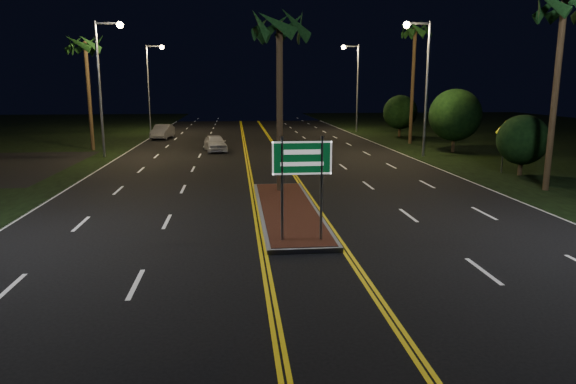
{
  "coord_description": "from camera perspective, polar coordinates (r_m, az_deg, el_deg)",
  "views": [
    {
      "loc": [
        -1.97,
        -12.28,
        4.81
      ],
      "look_at": [
        -0.54,
        1.68,
        1.9
      ],
      "focal_mm": 32.0,
      "sensor_mm": 36.0,
      "label": 1
    }
  ],
  "objects": [
    {
      "name": "streetlight_left_mid",
      "position": [
        37.31,
        -19.72,
        12.34
      ],
      "size": [
        1.91,
        0.44,
        9.0
      ],
      "color": "gray",
      "rests_on": "ground"
    },
    {
      "name": "streetlight_right_mid",
      "position": [
        36.53,
        14.66,
        12.67
      ],
      "size": [
        1.91,
        0.44,
        9.0
      ],
      "color": "gray",
      "rests_on": "ground"
    },
    {
      "name": "median_island",
      "position": [
        19.95,
        -0.03,
        -1.99
      ],
      "size": [
        2.25,
        10.25,
        0.17
      ],
      "color": "gray",
      "rests_on": "ground"
    },
    {
      "name": "shrub_near",
      "position": [
        30.63,
        24.62,
        5.29
      ],
      "size": [
        2.7,
        2.7,
        3.3
      ],
      "color": "#382819",
      "rests_on": "ground"
    },
    {
      "name": "car_near",
      "position": [
        38.91,
        -8.09,
        5.57
      ],
      "size": [
        2.57,
        4.6,
        1.45
      ],
      "primitive_type": "imported",
      "rotation": [
        0.0,
        0.0,
        0.17
      ],
      "color": "white",
      "rests_on": "ground"
    },
    {
      "name": "palm_median",
      "position": [
        23.0,
        -0.96,
        17.86
      ],
      "size": [
        2.4,
        2.4,
        8.3
      ],
      "color": "#382819",
      "rests_on": "ground"
    },
    {
      "name": "palm_right_near",
      "position": [
        26.78,
        28.36,
        17.67
      ],
      "size": [
        2.4,
        2.4,
        9.3
      ],
      "color": "#382819",
      "rests_on": "ground"
    },
    {
      "name": "ground",
      "position": [
        13.33,
        3.07,
        -9.45
      ],
      "size": [
        120.0,
        120.0,
        0.0
      ],
      "primitive_type": "plane",
      "color": "black",
      "rests_on": "ground"
    },
    {
      "name": "shrub_far",
      "position": [
        50.85,
        12.36,
        8.65
      ],
      "size": [
        3.24,
        3.24,
        3.96
      ],
      "color": "#382819",
      "rests_on": "ground"
    },
    {
      "name": "highway_sign",
      "position": [
        15.39,
        1.56,
        2.71
      ],
      "size": [
        1.8,
        0.08,
        3.2
      ],
      "color": "gray",
      "rests_on": "ground"
    },
    {
      "name": "streetlight_left_far",
      "position": [
        56.95,
        -14.93,
        12.18
      ],
      "size": [
        1.91,
        0.44,
        9.0
      ],
      "color": "gray",
      "rests_on": "ground"
    },
    {
      "name": "palm_left_far",
      "position": [
        41.82,
        -21.62,
        14.94
      ],
      "size": [
        2.4,
        2.4,
        8.8
      ],
      "color": "#382819",
      "rests_on": "ground"
    },
    {
      "name": "car_far",
      "position": [
        49.4,
        -13.77,
        6.66
      ],
      "size": [
        2.52,
        4.72,
        1.5
      ],
      "primitive_type": "imported",
      "rotation": [
        0.0,
        0.0,
        -0.14
      ],
      "color": "#B3B5BE",
      "rests_on": "ground"
    },
    {
      "name": "palm_right_far",
      "position": [
        44.99,
        13.95,
        16.91
      ],
      "size": [
        2.4,
        2.4,
        10.3
      ],
      "color": "#382819",
      "rests_on": "ground"
    },
    {
      "name": "streetlight_right_far",
      "position": [
        55.73,
        7.37,
        12.49
      ],
      "size": [
        1.91,
        0.44,
        9.0
      ],
      "color": "gray",
      "rests_on": "ground"
    },
    {
      "name": "shrub_mid",
      "position": [
        39.69,
        18.06,
        8.13
      ],
      "size": [
        3.78,
        3.78,
        4.62
      ],
      "color": "#382819",
      "rests_on": "ground"
    },
    {
      "name": "warning_sign",
      "position": [
        31.26,
        22.9,
        5.5
      ],
      "size": [
        1.2,
        0.24,
        2.9
      ],
      "rotation": [
        0.0,
        0.0,
        0.18
      ],
      "color": "gray",
      "rests_on": "ground"
    }
  ]
}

